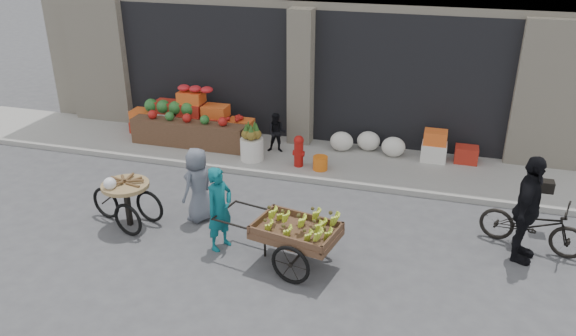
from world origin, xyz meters
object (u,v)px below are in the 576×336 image
(tricycle_cart, at_px, (126,197))
(banana_cart, at_px, (293,229))
(cyclist, at_px, (527,210))
(orange_bucket, at_px, (320,163))
(pineapple_bin, at_px, (252,149))
(fire_hydrant, at_px, (299,150))
(vendor_woman, at_px, (220,209))
(vendor_grey, at_px, (198,185))
(seated_person, at_px, (277,133))
(bicycle, at_px, (533,224))

(tricycle_cart, bearing_deg, banana_cart, 5.29)
(banana_cart, distance_m, cyclist, 3.72)
(orange_bucket, xyz_separation_m, banana_cart, (0.37, -3.48, 0.40))
(pineapple_bin, distance_m, fire_hydrant, 1.11)
(vendor_woman, distance_m, vendor_grey, 1.09)
(tricycle_cart, bearing_deg, vendor_woman, 5.57)
(cyclist, bearing_deg, pineapple_bin, 82.39)
(pineapple_bin, bearing_deg, seated_person, 56.31)
(banana_cart, relative_size, bicycle, 1.37)
(cyclist, bearing_deg, seated_person, 75.46)
(orange_bucket, xyz_separation_m, bicycle, (4.08, -1.86, 0.18))
(vendor_woman, bearing_deg, orange_bucket, 5.33)
(banana_cart, height_order, vendor_woman, vendor_woman)
(bicycle, bearing_deg, cyclist, 169.14)
(pineapple_bin, xyz_separation_m, orange_bucket, (1.60, -0.10, -0.10))
(pineapple_bin, bearing_deg, tricycle_cart, -111.29)
(fire_hydrant, distance_m, seated_person, 0.96)
(pineapple_bin, bearing_deg, vendor_grey, -92.08)
(tricycle_cart, bearing_deg, seated_person, 78.87)
(seated_person, xyz_separation_m, bicycle, (5.28, -2.56, -0.13))
(fire_hydrant, height_order, bicycle, bicycle)
(banana_cart, relative_size, vendor_woman, 1.59)
(seated_person, xyz_separation_m, tricycle_cart, (-1.64, -3.78, -0.02))
(bicycle, distance_m, cyclist, 0.64)
(seated_person, distance_m, vendor_grey, 3.25)
(fire_hydrant, xyz_separation_m, bicycle, (4.58, -1.91, -0.05))
(seated_person, height_order, tricycle_cart, seated_person)
(banana_cart, xyz_separation_m, cyclist, (3.51, 1.22, 0.24))
(pineapple_bin, relative_size, vendor_grey, 0.37)
(seated_person, bearing_deg, tricycle_cart, -123.44)
(cyclist, bearing_deg, banana_cart, 124.80)
(pineapple_bin, height_order, banana_cart, banana_cart)
(fire_hydrant, bearing_deg, orange_bucket, -5.71)
(vendor_woman, xyz_separation_m, bicycle, (5.03, 1.44, -0.29))
(tricycle_cart, bearing_deg, fire_hydrant, 65.55)
(banana_cart, height_order, tricycle_cart, tricycle_cart)
(orange_bucket, bearing_deg, banana_cart, -83.88)
(fire_hydrant, bearing_deg, cyclist, -27.82)
(vendor_grey, bearing_deg, fire_hydrant, 172.96)
(pineapple_bin, distance_m, cyclist, 5.99)
(pineapple_bin, distance_m, vendor_woman, 3.49)
(banana_cart, height_order, cyclist, cyclist)
(fire_hydrant, distance_m, vendor_grey, 2.84)
(orange_bucket, bearing_deg, fire_hydrant, 174.29)
(fire_hydrant, relative_size, seated_person, 0.76)
(orange_bucket, height_order, bicycle, bicycle)
(pineapple_bin, bearing_deg, bicycle, -19.06)
(orange_bucket, height_order, seated_person, seated_person)
(vendor_woman, height_order, bicycle, vendor_woman)
(banana_cart, relative_size, tricycle_cart, 1.60)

